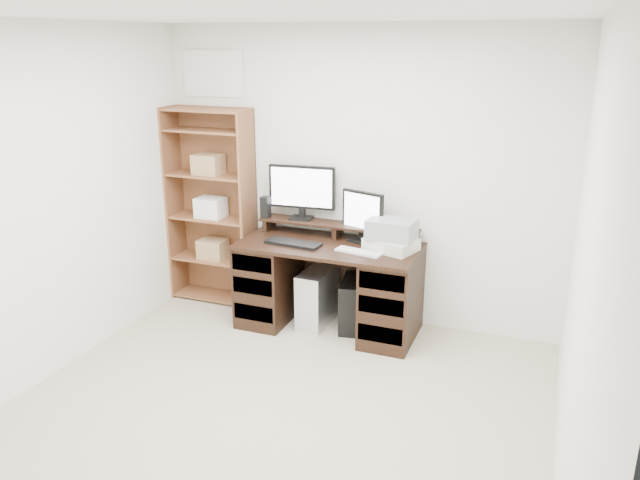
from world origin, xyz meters
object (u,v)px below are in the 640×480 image
Objects in this scene: desk at (329,285)px; tower_silver at (318,297)px; tower_black at (353,304)px; bookshelf at (212,205)px; printer at (391,244)px; monitor_small at (363,215)px; monitor_wide at (302,189)px.

tower_silver is (-0.12, 0.04, -0.14)m from desk.
tower_black is 0.26× the size of bookshelf.
printer is at bearing 1.58° from tower_silver.
monitor_small is 0.83m from tower_silver.
monitor_wide is at bearing -176.84° from printer.
monitor_wide is 0.95m from printer.
bookshelf is at bearing 173.03° from tower_silver.
bookshelf is (-1.46, 0.04, -0.06)m from monitor_small.
tower_black is (0.19, 0.06, -0.17)m from desk.
tower_black is at bearing -5.94° from bookshelf.
bookshelf reaches higher than desk.
monitor_small reaches higher than tower_silver.
monitor_wide is 1.54× the size of printer.
monitor_wide is at bearing -170.44° from monitor_small.
monitor_small reaches higher than desk.
bookshelf is (-1.42, 0.15, 0.70)m from tower_black.
desk is 0.19m from tower_silver.
desk is 3.06× the size of tower_silver.
printer is (0.29, -0.13, -0.18)m from monitor_small.
monitor_wide reaches higher than desk.
tower_silver is 0.32m from tower_black.
monitor_wide is (-0.35, 0.26, 0.74)m from desk.
tower_black is at bearing -24.55° from monitor_wide.
monitor_small is (0.23, 0.17, 0.59)m from desk.
desk is at bearing -158.45° from printer.
desk is 3.51× the size of monitor_small.
printer is (0.87, -0.22, -0.33)m from monitor_wide.
tower_silver is at bearing -141.65° from monitor_small.
desk is at bearing -17.24° from tower_silver.
monitor_small is at bearing -13.37° from monitor_wide.
monitor_wide is 1.28× the size of tower_black.
desk is 0.86m from monitor_wide.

